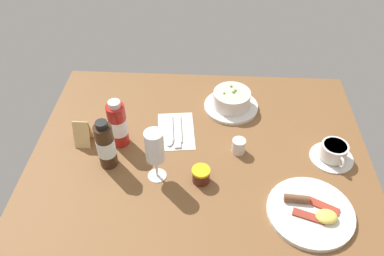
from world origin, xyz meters
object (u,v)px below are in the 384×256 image
Objects in this scene: cutlery_setting at (176,132)px; jam_jar at (201,175)px; coffee_cup at (333,152)px; menu_card at (82,132)px; wine_glass at (155,148)px; sauce_bottle_red at (118,124)px; breakfast_plate at (311,212)px; sauce_bottle_brown at (106,145)px; creamer_jug at (239,146)px; porridge_bowl at (232,100)px.

jam_jar reaches higher than cutlery_setting.
menu_card reaches higher than coffee_cup.
sauce_bottle_red is at bearing -45.01° from wine_glass.
wine_glass is 1.05× the size of sauce_bottle_red.
jam_jar is (-13.54, 1.13, -9.63)cm from wine_glass.
breakfast_plate is (10.34, 21.98, -1.78)cm from coffee_cup.
sauce_bottle_brown is (29.35, -5.47, 5.55)cm from jam_jar.
sauce_bottle_red reaches higher than breakfast_plate.
breakfast_plate is (-19.63, 23.24, -1.73)cm from creamer_jug.
jam_jar is 42.10cm from menu_card.
wine_glass reaches higher than jam_jar.
sauce_bottle_brown reaches higher than breakfast_plate.
menu_card is (39.55, -14.27, 2.16)cm from jam_jar.
creamer_jug is at bearing -132.70° from jam_jar.
wine_glass is at bearing -4.76° from jam_jar.
jam_jar is (11.80, 12.79, -0.13)cm from creamer_jug.
menu_card reaches higher than porridge_bowl.
sauce_bottle_brown is (71.12, 6.06, 5.37)cm from coffee_cup.
sauce_bottle_red is 0.99× the size of sauce_bottle_brown.
cutlery_setting is 26.41cm from sauce_bottle_brown.
jam_jar reaches higher than breakfast_plate.
sauce_bottle_brown is 0.71× the size of breakfast_plate.
porridge_bowl is 0.81× the size of breakfast_plate.
jam_jar is at bearing 169.44° from sauce_bottle_brown.
porridge_bowl reaches higher than breakfast_plate.
breakfast_plate is 75.25cm from menu_card.
menu_card is at bearing -19.85° from jam_jar.
wine_glass is 20.28cm from sauce_bottle_red.
jam_jar is 33.16cm from breakfast_plate.
wine_glass is at bearing 55.62° from porridge_bowl.
breakfast_plate is at bearing 115.26° from porridge_bowl.
porridge_bowl is 1.13× the size of sauce_bottle_brown.
porridge_bowl is 3.55× the size of jam_jar.
jam_jar is (9.84, 35.30, -0.97)cm from porridge_bowl.
menu_card is (49.39, 21.02, 1.19)cm from porridge_bowl.
jam_jar is at bearing 160.15° from menu_card.
cutlery_setting is at bearing -162.03° from sauce_bottle_red.
porridge_bowl is 36.66cm from jam_jar.
creamer_jug is at bearing -155.29° from wine_glass.
menu_card reaches higher than creamer_jug.
cutlery_setting is 1.11× the size of wine_glass.
creamer_jug is 30.47cm from breakfast_plate.
menu_card is (30.06, 6.76, 4.41)cm from cutlery_setting.
coffee_cup is at bearing -115.19° from breakfast_plate.
menu_card is at bearing 12.68° from cutlery_setting.
porridge_bowl reaches higher than cutlery_setting.
creamer_jug is at bearing 176.54° from sauce_bottle_red.
wine_glass reaches higher than porridge_bowl.
sauce_bottle_red is at bearing 17.97° from cutlery_setting.
breakfast_plate is at bearing 160.79° from menu_card.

